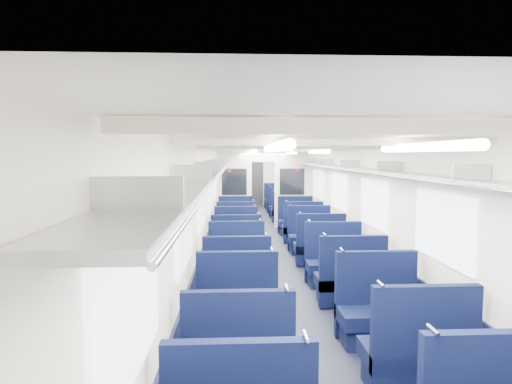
% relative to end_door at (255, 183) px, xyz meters
% --- Properties ---
extents(floor, '(2.80, 18.00, 0.01)m').
position_rel_end_door_xyz_m(floor, '(0.00, -8.94, -1.00)').
color(floor, black).
rests_on(floor, ground).
extents(ceiling, '(2.80, 18.00, 0.01)m').
position_rel_end_door_xyz_m(ceiling, '(0.00, -8.94, 1.35)').
color(ceiling, white).
rests_on(ceiling, wall_left).
extents(wall_left, '(0.02, 18.00, 2.35)m').
position_rel_end_door_xyz_m(wall_left, '(-1.40, -8.94, 0.18)').
color(wall_left, silver).
rests_on(wall_left, floor).
extents(dado_left, '(0.03, 17.90, 0.70)m').
position_rel_end_door_xyz_m(dado_left, '(-1.39, -8.94, -0.65)').
color(dado_left, black).
rests_on(dado_left, floor).
extents(wall_right, '(0.02, 18.00, 2.35)m').
position_rel_end_door_xyz_m(wall_right, '(1.40, -8.94, 0.18)').
color(wall_right, silver).
rests_on(wall_right, floor).
extents(dado_right, '(0.03, 17.90, 0.70)m').
position_rel_end_door_xyz_m(dado_right, '(1.39, -8.94, -0.65)').
color(dado_right, black).
rests_on(dado_right, floor).
extents(wall_far, '(2.80, 0.02, 2.35)m').
position_rel_end_door_xyz_m(wall_far, '(0.00, 0.06, 0.18)').
color(wall_far, silver).
rests_on(wall_far, floor).
extents(luggage_rack_left, '(0.36, 17.40, 0.18)m').
position_rel_end_door_xyz_m(luggage_rack_left, '(-1.21, -8.94, 0.97)').
color(luggage_rack_left, '#B2B5BA').
rests_on(luggage_rack_left, wall_left).
extents(luggage_rack_right, '(0.36, 17.40, 0.18)m').
position_rel_end_door_xyz_m(luggage_rack_right, '(1.21, -8.94, 0.97)').
color(luggage_rack_right, '#B2B5BA').
rests_on(luggage_rack_right, wall_right).
extents(windows, '(2.78, 15.60, 0.75)m').
position_rel_end_door_xyz_m(windows, '(0.00, -9.40, 0.42)').
color(windows, white).
rests_on(windows, wall_left).
extents(ceiling_fittings, '(2.70, 16.06, 0.11)m').
position_rel_end_door_xyz_m(ceiling_fittings, '(0.00, -9.20, 1.29)').
color(ceiling_fittings, silver).
rests_on(ceiling_fittings, ceiling).
extents(end_door, '(0.75, 0.06, 2.00)m').
position_rel_end_door_xyz_m(end_door, '(0.00, 0.00, 0.00)').
color(end_door, black).
rests_on(end_door, floor).
extents(bulkhead, '(2.80, 0.10, 2.35)m').
position_rel_end_door_xyz_m(bulkhead, '(-0.00, -5.69, 0.23)').
color(bulkhead, silver).
rests_on(bulkhead, floor).
extents(seat_4, '(0.98, 0.54, 1.09)m').
position_rel_end_door_xyz_m(seat_4, '(-0.83, -14.93, -0.66)').
color(seat_4, '#0B1234').
rests_on(seat_4, floor).
extents(seat_5, '(0.98, 0.54, 1.09)m').
position_rel_end_door_xyz_m(seat_5, '(0.83, -14.87, -0.66)').
color(seat_5, '#0B1234').
rests_on(seat_5, floor).
extents(seat_6, '(0.98, 0.54, 1.09)m').
position_rel_end_door_xyz_m(seat_6, '(-0.83, -13.73, -0.66)').
color(seat_6, '#0B1234').
rests_on(seat_6, floor).
extents(seat_7, '(0.98, 0.54, 1.09)m').
position_rel_end_door_xyz_m(seat_7, '(0.83, -13.79, -0.66)').
color(seat_7, '#0B1234').
rests_on(seat_7, floor).
extents(seat_8, '(0.98, 0.54, 1.09)m').
position_rel_end_door_xyz_m(seat_8, '(-0.83, -12.50, -0.66)').
color(seat_8, '#0B1234').
rests_on(seat_8, floor).
extents(seat_9, '(0.98, 0.54, 1.09)m').
position_rel_end_door_xyz_m(seat_9, '(0.83, -12.54, -0.66)').
color(seat_9, '#0B1234').
rests_on(seat_9, floor).
extents(seat_10, '(0.98, 0.54, 1.09)m').
position_rel_end_door_xyz_m(seat_10, '(-0.83, -11.38, -0.66)').
color(seat_10, '#0B1234').
rests_on(seat_10, floor).
extents(seat_11, '(0.98, 0.54, 1.09)m').
position_rel_end_door_xyz_m(seat_11, '(0.83, -11.54, -0.66)').
color(seat_11, '#0B1234').
rests_on(seat_11, floor).
extents(seat_12, '(0.98, 0.54, 1.09)m').
position_rel_end_door_xyz_m(seat_12, '(-0.83, -10.32, -0.66)').
color(seat_12, '#0B1234').
rests_on(seat_12, floor).
extents(seat_13, '(0.98, 0.54, 1.09)m').
position_rel_end_door_xyz_m(seat_13, '(0.83, -10.24, -0.66)').
color(seat_13, '#0B1234').
rests_on(seat_13, floor).
extents(seat_14, '(0.98, 0.54, 1.09)m').
position_rel_end_door_xyz_m(seat_14, '(-0.83, -9.25, -0.66)').
color(seat_14, '#0B1234').
rests_on(seat_14, floor).
extents(seat_15, '(0.98, 0.54, 1.09)m').
position_rel_end_door_xyz_m(seat_15, '(0.83, -9.15, -0.66)').
color(seat_15, '#0B1234').
rests_on(seat_15, floor).
extents(seat_16, '(0.98, 0.54, 1.09)m').
position_rel_end_door_xyz_m(seat_16, '(-0.83, -7.95, -0.66)').
color(seat_16, '#0B1234').
rests_on(seat_16, floor).
extents(seat_17, '(0.98, 0.54, 1.09)m').
position_rel_end_door_xyz_m(seat_17, '(0.83, -8.05, -0.66)').
color(seat_17, '#0B1234').
rests_on(seat_17, floor).
extents(seat_18, '(0.98, 0.54, 1.09)m').
position_rel_end_door_xyz_m(seat_18, '(-0.83, -6.85, -0.66)').
color(seat_18, '#0B1234').
rests_on(seat_18, floor).
extents(seat_19, '(0.98, 0.54, 1.09)m').
position_rel_end_door_xyz_m(seat_19, '(0.83, -6.91, -0.66)').
color(seat_19, '#0B1234').
rests_on(seat_19, floor).
extents(seat_20, '(0.98, 0.54, 1.09)m').
position_rel_end_door_xyz_m(seat_20, '(-0.83, -4.89, -0.66)').
color(seat_20, '#0B1234').
rests_on(seat_20, floor).
extents(seat_21, '(0.98, 0.54, 1.09)m').
position_rel_end_door_xyz_m(seat_21, '(0.83, -4.74, -0.66)').
color(seat_21, '#0B1234').
rests_on(seat_21, floor).
extents(seat_22, '(0.98, 0.54, 1.09)m').
position_rel_end_door_xyz_m(seat_22, '(-0.83, -3.61, -0.66)').
color(seat_22, '#0B1234').
rests_on(seat_22, floor).
extents(seat_23, '(0.98, 0.54, 1.09)m').
position_rel_end_door_xyz_m(seat_23, '(0.83, -3.70, -0.66)').
color(seat_23, '#0B1234').
rests_on(seat_23, floor).
extents(seat_24, '(0.98, 0.54, 1.09)m').
position_rel_end_door_xyz_m(seat_24, '(-0.83, -2.46, -0.66)').
color(seat_24, '#0B1234').
rests_on(seat_24, floor).
extents(seat_25, '(0.98, 0.54, 1.09)m').
position_rel_end_door_xyz_m(seat_25, '(0.83, -2.42, -0.66)').
color(seat_25, '#0B1234').
rests_on(seat_25, floor).
extents(seat_26, '(0.98, 0.54, 1.09)m').
position_rel_end_door_xyz_m(seat_26, '(-0.83, -1.40, -0.66)').
color(seat_26, '#0B1234').
rests_on(seat_26, floor).
extents(seat_27, '(0.98, 0.54, 1.09)m').
position_rel_end_door_xyz_m(seat_27, '(0.83, -1.26, -0.66)').
color(seat_27, '#0B1234').
rests_on(seat_27, floor).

